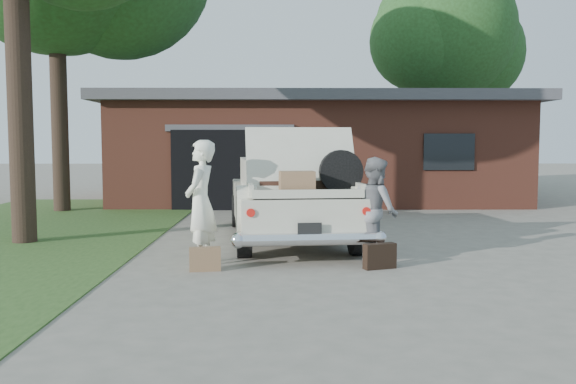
{
  "coord_description": "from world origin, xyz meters",
  "views": [
    {
      "loc": [
        -0.11,
        -8.68,
        1.86
      ],
      "look_at": [
        0.0,
        0.6,
        1.1
      ],
      "focal_mm": 38.0,
      "sensor_mm": 36.0,
      "label": 1
    }
  ],
  "objects": [
    {
      "name": "house",
      "position": [
        0.98,
        11.47,
        1.67
      ],
      "size": [
        12.8,
        7.8,
        3.3
      ],
      "color": "brown",
      "rests_on": "ground"
    },
    {
      "name": "ground",
      "position": [
        0.0,
        0.0,
        0.0
      ],
      "size": [
        90.0,
        90.0,
        0.0
      ],
      "primitive_type": "plane",
      "color": "gray",
      "rests_on": "ground"
    },
    {
      "name": "sedan",
      "position": [
        0.05,
        2.9,
        0.8
      ],
      "size": [
        2.63,
        5.63,
        2.11
      ],
      "rotation": [
        0.0,
        0.0,
        0.1
      ],
      "color": "beige",
      "rests_on": "ground"
    },
    {
      "name": "grass_strip",
      "position": [
        -5.5,
        3.0,
        0.01
      ],
      "size": [
        6.0,
        16.0,
        0.02
      ],
      "primitive_type": "cube",
      "color": "#2D4C1E",
      "rests_on": "ground"
    },
    {
      "name": "suitcase_left",
      "position": [
        -1.21,
        0.02,
        0.17
      ],
      "size": [
        0.47,
        0.21,
        0.35
      ],
      "primitive_type": "cube",
      "rotation": [
        0.0,
        0.0,
        0.14
      ],
      "color": "#866344",
      "rests_on": "ground"
    },
    {
      "name": "tree_right",
      "position": [
        6.97,
        17.62,
        6.26
      ],
      "size": [
        6.93,
        6.03,
        9.55
      ],
      "color": "#38281E",
      "rests_on": "ground"
    },
    {
      "name": "woman_right",
      "position": [
        1.35,
        0.62,
        0.82
      ],
      "size": [
        0.83,
        0.95,
        1.64
      ],
      "primitive_type": "imported",
      "rotation": [
        0.0,
        0.0,
        1.88
      ],
      "color": "gray",
      "rests_on": "ground"
    },
    {
      "name": "suitcase_right",
      "position": [
        1.35,
        0.15,
        0.19
      ],
      "size": [
        0.51,
        0.31,
        0.38
      ],
      "primitive_type": "cube",
      "rotation": [
        0.0,
        0.0,
        0.34
      ],
      "color": "black",
      "rests_on": "ground"
    },
    {
      "name": "woman_left",
      "position": [
        -1.33,
        0.52,
        0.95
      ],
      "size": [
        0.56,
        0.76,
        1.89
      ],
      "primitive_type": "imported",
      "rotation": [
        0.0,
        0.0,
        -1.74
      ],
      "color": "white",
      "rests_on": "ground"
    }
  ]
}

